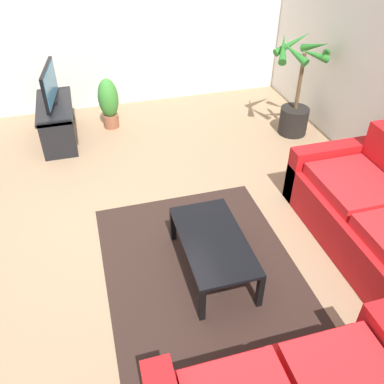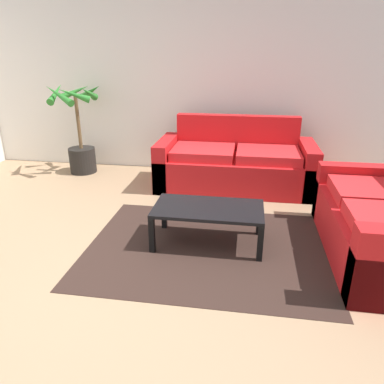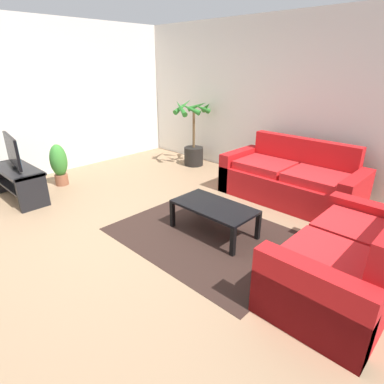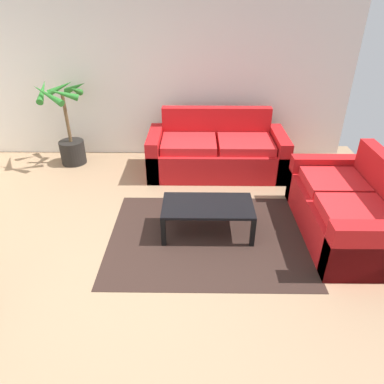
{
  "view_description": "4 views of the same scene",
  "coord_description": "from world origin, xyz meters",
  "views": [
    {
      "loc": [
        3.11,
        -0.16,
        2.8
      ],
      "look_at": [
        0.34,
        0.62,
        0.62
      ],
      "focal_mm": 38.28,
      "sensor_mm": 36.0,
      "label": 1
    },
    {
      "loc": [
        1.04,
        -2.32,
        1.72
      ],
      "look_at": [
        0.6,
        0.49,
        0.6
      ],
      "focal_mm": 33.69,
      "sensor_mm": 36.0,
      "label": 2
    },
    {
      "loc": [
        2.91,
        -1.96,
        1.97
      ],
      "look_at": [
        0.41,
        0.64,
        0.47
      ],
      "focal_mm": 29.47,
      "sensor_mm": 36.0,
      "label": 3
    },
    {
      "loc": [
        0.58,
        -2.58,
        2.43
      ],
      "look_at": [
        0.54,
        0.66,
        0.55
      ],
      "focal_mm": 32.71,
      "sensor_mm": 36.0,
      "label": 4
    }
  ],
  "objects": [
    {
      "name": "ground_plane",
      "position": [
        0.0,
        0.0,
        0.0
      ],
      "size": [
        6.6,
        6.6,
        0.0
      ],
      "primitive_type": "plane",
      "color": "#937556"
    },
    {
      "name": "area_rug",
      "position": [
        0.72,
        0.6,
        0.0
      ],
      "size": [
        2.2,
        1.7,
        0.01
      ],
      "primitive_type": "cube",
      "color": "black",
      "rests_on": "ground"
    },
    {
      "name": "wall_back",
      "position": [
        0.0,
        3.0,
        1.35
      ],
      "size": [
        6.0,
        0.06,
        2.7
      ],
      "primitive_type": "cube",
      "color": "silver",
      "rests_on": "ground"
    },
    {
      "name": "potted_palm",
      "position": [
        -1.39,
        2.54,
        0.52
      ],
      "size": [
        0.76,
        0.79,
        1.3
      ],
      "color": "black",
      "rests_on": "ground"
    },
    {
      "name": "coffee_table",
      "position": [
        0.72,
        0.7,
        0.32
      ],
      "size": [
        1.01,
        0.54,
        0.37
      ],
      "color": "black",
      "rests_on": "ground"
    },
    {
      "name": "couch_main",
      "position": [
        0.89,
        2.28,
        0.3
      ],
      "size": [
        2.02,
        0.9,
        0.9
      ],
      "color": "red",
      "rests_on": "ground"
    }
  ]
}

